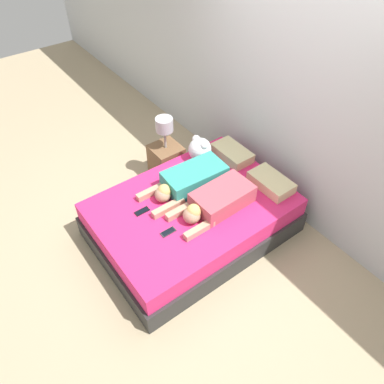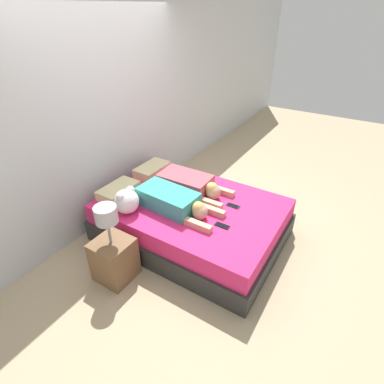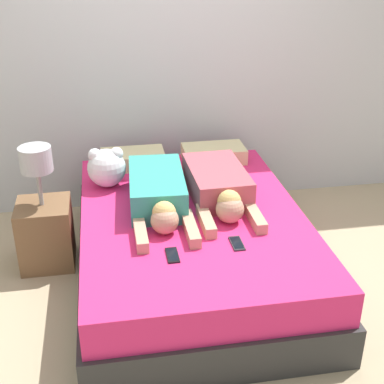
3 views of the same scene
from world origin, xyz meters
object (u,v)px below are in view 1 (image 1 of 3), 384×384
object	(u,v)px
pillow_head_left	(232,153)
cell_phone_left	(142,211)
plush_toy	(200,149)
nightstand	(166,158)
cell_phone_right	(168,232)
pillow_head_right	(271,182)
bed	(192,218)
person_left	(189,180)
person_right	(216,201)

from	to	relation	value
pillow_head_left	cell_phone_left	bearing A→B (deg)	-84.72
cell_phone_left	plush_toy	xyz separation A→B (m)	(-0.33, 1.02, 0.14)
nightstand	cell_phone_right	bearing A→B (deg)	-32.81
cell_phone_left	pillow_head_right	bearing A→B (deg)	68.69
bed	cell_phone_left	xyz separation A→B (m)	(-0.20, -0.50, 0.25)
cell_phone_right	plush_toy	bearing A→B (deg)	127.28
bed	pillow_head_right	world-z (taller)	pillow_head_right
bed	cell_phone_left	size ratio (longest dim) A/B	13.34
pillow_head_right	cell_phone_right	bearing A→B (deg)	-95.83
person_left	cell_phone_right	bearing A→B (deg)	-53.78
pillow_head_left	plush_toy	world-z (taller)	plush_toy
bed	person_right	xyz separation A→B (m)	(0.21, 0.15, 0.35)
cell_phone_left	bed	bearing A→B (deg)	68.16
bed	nightstand	bearing A→B (deg)	161.85
cell_phone_right	plush_toy	xyz separation A→B (m)	(-0.73, 0.96, 0.14)
person_left	bed	bearing A→B (deg)	-28.00
pillow_head_left	cell_phone_right	distance (m)	1.39
pillow_head_left	person_left	size ratio (longest dim) A/B	0.49
pillow_head_right	bed	bearing A→B (deg)	-110.99
person_right	plush_toy	xyz separation A→B (m)	(-0.75, 0.37, 0.05)
bed	cell_phone_right	world-z (taller)	cell_phone_right
person_right	cell_phone_right	xyz separation A→B (m)	(-0.02, -0.59, -0.09)
bed	cell_phone_left	world-z (taller)	cell_phone_left
plush_toy	bed	bearing A→B (deg)	-44.08
person_left	cell_phone_right	size ratio (longest dim) A/B	6.35
cell_phone_left	pillow_head_left	bearing A→B (deg)	95.28
person_right	cell_phone_left	distance (m)	0.78
pillow_head_right	plush_toy	size ratio (longest dim) A/B	1.69
person_left	nightstand	world-z (taller)	nightstand
nightstand	pillow_head_left	bearing A→B (deg)	38.13
person_left	cell_phone_left	distance (m)	0.62
pillow_head_left	bed	bearing A→B (deg)	-69.01
cell_phone_left	nightstand	world-z (taller)	nightstand
nightstand	person_right	bearing A→B (deg)	-8.23
pillow_head_left	nightstand	size ratio (longest dim) A/B	0.55
person_right	plush_toy	bearing A→B (deg)	153.93
cell_phone_left	cell_phone_right	xyz separation A→B (m)	(0.39, 0.06, 0.00)
person_left	pillow_head_left	bearing A→B (deg)	98.96
person_right	pillow_head_left	bearing A→B (deg)	127.76
bed	pillow_head_left	world-z (taller)	pillow_head_left
person_right	bed	bearing A→B (deg)	-144.97
pillow_head_right	cell_phone_left	distance (m)	1.45
bed	pillow_head_right	size ratio (longest dim) A/B	4.27
person_left	cell_phone_right	xyz separation A→B (m)	(0.40, -0.55, -0.10)
bed	person_left	size ratio (longest dim) A/B	2.10
person_right	cell_phone_left	bearing A→B (deg)	-122.54
bed	pillow_head_right	bearing A→B (deg)	69.01
cell_phone_right	nightstand	bearing A→B (deg)	147.19
person_right	plush_toy	world-z (taller)	plush_toy
pillow_head_right	plush_toy	world-z (taller)	plush_toy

